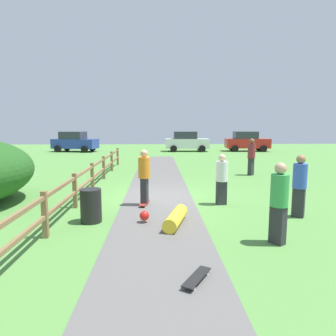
% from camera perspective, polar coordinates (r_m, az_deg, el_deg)
% --- Properties ---
extents(ground_plane, '(60.00, 60.00, 0.00)m').
position_cam_1_polar(ground_plane, '(11.03, -1.82, -5.50)').
color(ground_plane, '#568E42').
extents(asphalt_path, '(2.40, 28.00, 0.02)m').
position_cam_1_polar(asphalt_path, '(11.03, -1.82, -5.45)').
color(asphalt_path, '#605E5B').
rests_on(asphalt_path, ground_plane).
extents(wooden_fence, '(0.12, 18.12, 1.10)m').
position_cam_1_polar(wooden_fence, '(11.20, -15.27, -2.09)').
color(wooden_fence, olive).
rests_on(wooden_fence, ground_plane).
extents(trash_bin, '(0.56, 0.56, 0.90)m').
position_cam_1_polar(trash_bin, '(8.47, -14.16, -6.81)').
color(trash_bin, black).
rests_on(trash_bin, ground_plane).
extents(skater_riding, '(0.44, 0.82, 1.79)m').
position_cam_1_polar(skater_riding, '(9.77, -4.43, -1.20)').
color(skater_riding, '#B23326').
rests_on(skater_riding, asphalt_path).
extents(skater_fallen, '(1.32, 1.50, 0.36)m').
position_cam_1_polar(skater_fallen, '(8.03, 0.94, -9.25)').
color(skater_fallen, yellow).
rests_on(skater_fallen, asphalt_path).
extents(skateboard_loose, '(0.58, 0.79, 0.08)m').
position_cam_1_polar(skateboard_loose, '(5.40, 5.37, -19.59)').
color(skateboard_loose, black).
rests_on(skateboard_loose, asphalt_path).
extents(bystander_maroon, '(0.54, 0.54, 1.89)m').
position_cam_1_polar(bystander_maroon, '(16.24, 15.26, 2.38)').
color(bystander_maroon, '#2D2D33').
rests_on(bystander_maroon, ground_plane).
extents(bystander_blue, '(0.53, 0.53, 1.77)m').
position_cam_1_polar(bystander_blue, '(9.30, 23.29, -2.58)').
color(bystander_blue, '#2D2D33').
rests_on(bystander_blue, ground_plane).
extents(bystander_white, '(0.43, 0.43, 1.65)m').
position_cam_1_polar(bystander_white, '(10.05, 9.97, -1.69)').
color(bystander_white, '#2D2D33').
rests_on(bystander_white, ground_plane).
extents(bystander_green, '(0.53, 0.53, 1.80)m').
position_cam_1_polar(bystander_green, '(7.05, 19.98, -5.50)').
color(bystander_green, '#2D2D33').
rests_on(bystander_green, ground_plane).
extents(parked_car_white, '(4.23, 2.06, 1.92)m').
position_cam_1_polar(parked_car_white, '(29.89, 3.49, 4.95)').
color(parked_car_white, silver).
rests_on(parked_car_white, ground_plane).
extents(parked_car_blue, '(4.47, 2.67, 1.92)m').
position_cam_1_polar(parked_car_blue, '(30.81, -16.99, 4.71)').
color(parked_car_blue, '#283D99').
rests_on(parked_car_blue, ground_plane).
extents(parked_car_red, '(4.28, 2.17, 1.92)m').
position_cam_1_polar(parked_car_red, '(31.00, 14.45, 4.83)').
color(parked_car_red, red).
rests_on(parked_car_red, ground_plane).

